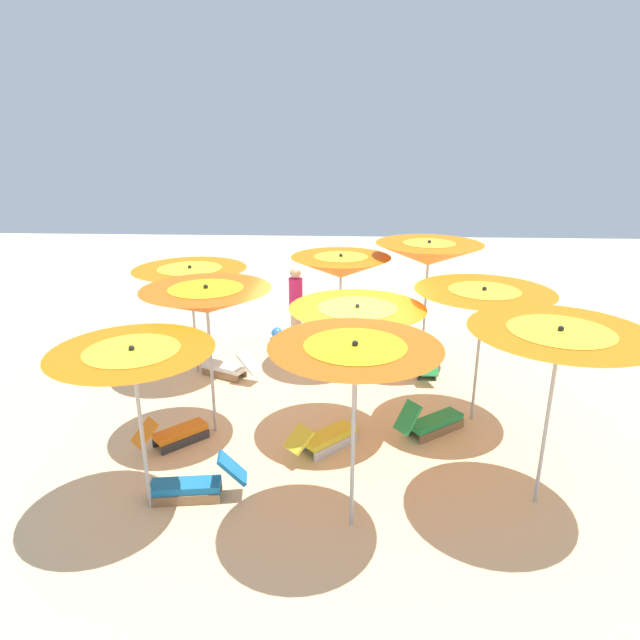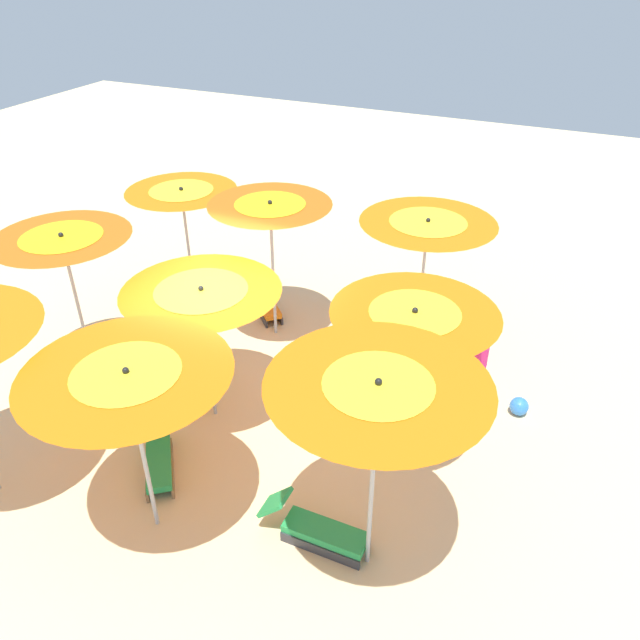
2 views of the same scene
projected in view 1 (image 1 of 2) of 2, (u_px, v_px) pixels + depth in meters
ground at (336, 420)px, 9.18m from camera, size 34.76×34.76×0.04m
beach_umbrella_0 at (190, 276)px, 10.40m from camera, size 2.16×2.16×2.20m
beach_umbrella_1 at (207, 300)px, 8.12m from camera, size 1.95×1.95×2.45m
beach_umbrella_2 at (134, 364)px, 6.37m from camera, size 1.92×1.92×2.24m
beach_umbrella_3 at (341, 267)px, 10.84m from camera, size 1.99×1.99×2.32m
beach_umbrella_4 at (357, 318)px, 8.28m from camera, size 2.09×2.09×2.13m
beach_umbrella_5 at (355, 360)px, 6.01m from camera, size 1.94×1.94×2.43m
beach_umbrella_6 at (429, 254)px, 10.82m from camera, size 2.12×2.12×2.58m
beach_umbrella_7 at (483, 300)px, 8.53m from camera, size 2.17×2.17×2.31m
beach_umbrella_8 at (559, 344)px, 6.42m from camera, size 2.15×2.15×2.44m
lounger_0 at (425, 363)px, 10.92m from camera, size 1.30×0.37×0.56m
lounger_1 at (228, 367)px, 10.71m from camera, size 0.82×1.26×0.60m
lounger_2 at (194, 484)px, 7.13m from camera, size 0.48×1.29×0.63m
lounger_3 at (325, 437)px, 8.26m from camera, size 1.10×1.12×0.52m
lounger_4 at (175, 433)px, 8.37m from camera, size 1.02×1.04×0.55m
lounger_5 at (431, 422)px, 8.69m from camera, size 1.02×1.21×0.67m
beachgoer_0 at (296, 307)px, 11.84m from camera, size 0.30×0.30×1.87m
beach_ball at (277, 333)px, 12.76m from camera, size 0.27×0.27×0.27m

